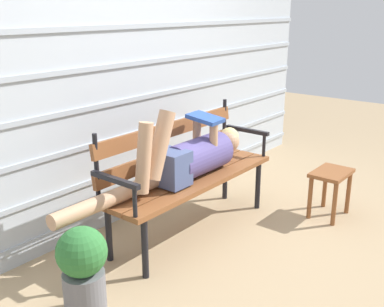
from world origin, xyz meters
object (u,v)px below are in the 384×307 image
park_bench (185,169)px  potted_plant (83,269)px  reclining_person (187,158)px  footstool (331,182)px

park_bench → potted_plant: bearing=-168.7°
reclining_person → park_bench: bearing=47.0°
park_bench → reclining_person: (-0.06, -0.07, 0.12)m
reclining_person → footstool: reclining_person is taller
footstool → reclining_person: bearing=144.4°
park_bench → reclining_person: size_ratio=0.89×
reclining_person → footstool: (1.00, -0.71, -0.32)m
reclining_person → potted_plant: reclining_person is taller
park_bench → potted_plant: (-1.17, -0.23, -0.21)m
potted_plant → reclining_person: bearing=8.5°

